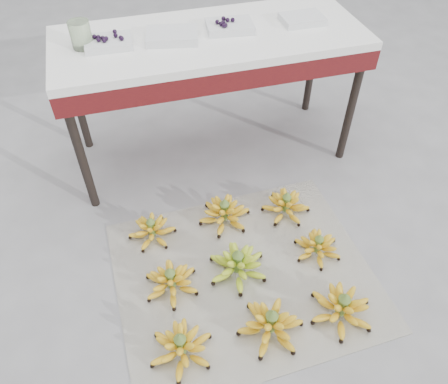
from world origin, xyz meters
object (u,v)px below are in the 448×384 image
object	(u,v)px
tray_far_left	(108,42)
tray_far_right	(302,19)
bunch_back_left	(152,230)
bunch_mid_right	(318,246)
bunch_mid_left	(171,281)
bunch_front_left	(181,347)
bunch_mid_center	(238,265)
bunch_front_center	(271,324)
bunch_back_center	(225,213)
glass_jar	(81,35)
tray_left	(172,36)
tray_right	(229,26)
bunch_back_right	(286,205)
newspaper_mat	(244,275)
bunch_front_right	(342,308)
vendor_table	(210,50)

from	to	relation	value
tray_far_left	tray_far_right	distance (m)	1.05
bunch_back_left	bunch_mid_right	bearing A→B (deg)	-13.92
bunch_mid_left	tray_far_left	world-z (taller)	tray_far_left
bunch_front_left	bunch_mid_right	distance (m)	0.86
bunch_front_left	bunch_mid_center	distance (m)	0.49
bunch_back_left	bunch_front_center	bearing A→B (deg)	-49.57
bunch_front_center	bunch_back_center	xyz separation A→B (m)	(-0.02, 0.69, -0.00)
glass_jar	tray_left	bearing A→B (deg)	-5.34
bunch_mid_center	tray_right	world-z (taller)	tray_right
bunch_front_left	tray_left	xyz separation A→B (m)	(0.28, 1.28, 0.76)
bunch_back_right	tray_far_right	bearing A→B (deg)	52.57
bunch_back_right	tray_far_right	size ratio (longest dim) A/B	1.41
bunch_front_left	bunch_mid_left	xyz separation A→B (m)	(0.02, 0.34, -0.00)
tray_right	bunch_back_left	bearing A→B (deg)	-134.02
newspaper_mat	tray_far_left	world-z (taller)	tray_far_left
bunch_front_left	tray_left	distance (m)	1.52
bunch_back_center	glass_jar	distance (m)	1.17
bunch_front_right	bunch_back_right	distance (m)	0.67
bunch_mid_left	bunch_mid_center	xyz separation A→B (m)	(0.33, 0.00, 0.01)
bunch_mid_left	tray_right	xyz separation A→B (m)	(0.57, 0.98, 0.76)
bunch_back_left	tray_right	size ratio (longest dim) A/B	1.08
bunch_front_left	bunch_front_right	bearing A→B (deg)	-5.28
bunch_mid_right	bunch_back_left	bearing A→B (deg)	156.30
vendor_table	bunch_mid_right	bearing A→B (deg)	-72.15
bunch_front_right	tray_left	size ratio (longest dim) A/B	1.08
newspaper_mat	bunch_mid_left	distance (m)	0.37
newspaper_mat	tray_right	world-z (taller)	tray_right
bunch_front_center	tray_far_right	world-z (taller)	tray_far_right
tray_far_left	glass_jar	xyz separation A→B (m)	(-0.12, 0.02, 0.05)
bunch_front_center	tray_left	distance (m)	1.50
bunch_back_right	tray_far_left	xyz separation A→B (m)	(-0.78, 0.65, 0.76)
newspaper_mat	bunch_mid_center	size ratio (longest dim) A/B	3.36
newspaper_mat	bunch_back_right	distance (m)	0.49
bunch_front_right	bunch_mid_left	size ratio (longest dim) A/B	1.08
bunch_back_right	bunch_mid_left	bearing A→B (deg)	-171.04
tray_left	tray_far_right	distance (m)	0.73
bunch_front_center	bunch_front_right	bearing A→B (deg)	22.01
bunch_back_left	glass_jar	bearing A→B (deg)	112.49
bunch_back_right	tray_left	world-z (taller)	tray_left
tray_far_right	glass_jar	world-z (taller)	glass_jar
bunch_back_left	bunch_back_center	bearing A→B (deg)	9.70
bunch_front_right	tray_far_left	size ratio (longest dim) A/B	1.32
tray_left	glass_jar	size ratio (longest dim) A/B	2.22
bunch_mid_right	tray_far_left	distance (m)	1.49
bunch_mid_right	glass_jar	xyz separation A→B (m)	(-0.96, 0.99, 0.81)
bunch_front_right	vendor_table	world-z (taller)	vendor_table
bunch_mid_left	tray_right	distance (m)	1.36
bunch_back_right	tray_left	distance (m)	1.09
bunch_mid_center	bunch_back_right	distance (m)	0.49
bunch_mid_right	tray_far_right	bearing A→B (deg)	76.67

